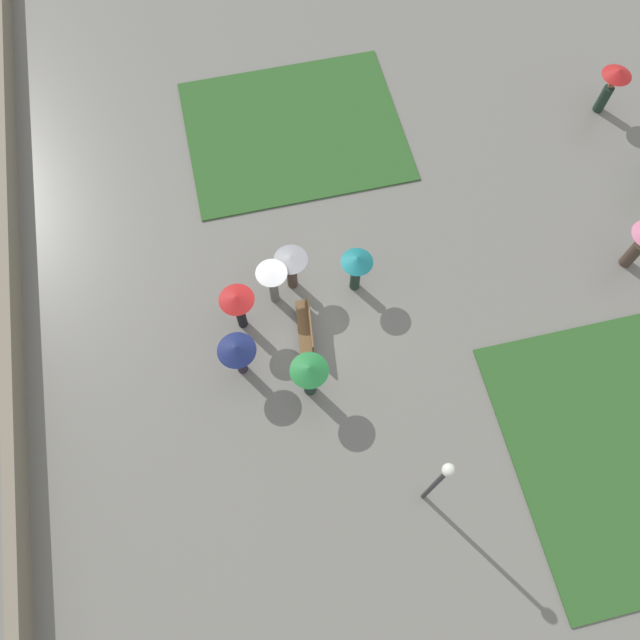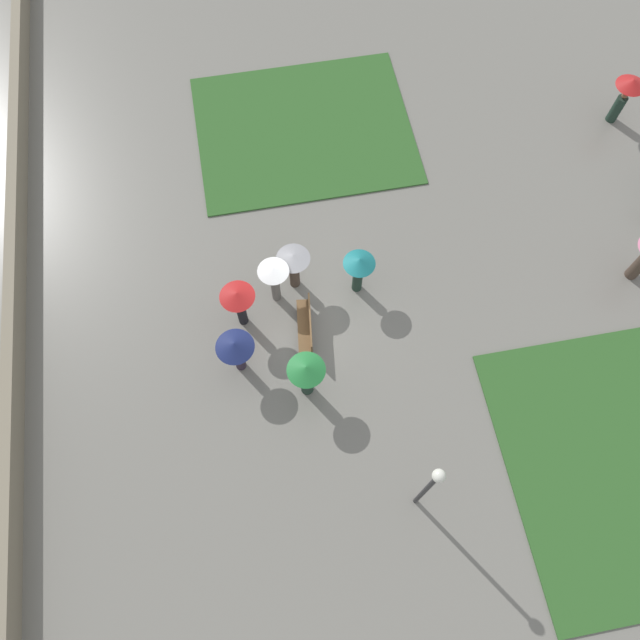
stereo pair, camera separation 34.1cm
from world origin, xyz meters
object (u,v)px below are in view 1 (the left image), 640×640
Objects in this scene: lone_walker_far_path at (613,82)px; crowd_person_green at (309,374)px; crowd_person_white at (272,278)px; crowd_person_grey at (291,265)px; crowd_person_red at (238,304)px; crowd_person_teal at (357,266)px; lamp_post at (439,480)px; park_bench at (307,326)px; crowd_person_navy at (237,352)px.

crowd_person_green is at bearing -63.54° from lone_walker_far_path.
crowd_person_green is 3.21m from crowd_person_white.
crowd_person_grey is 0.92× the size of crowd_person_red.
crowd_person_teal is 1.97m from crowd_person_grey.
lamp_post is 7.54m from crowd_person_white.
lone_walker_far_path is at bearing 139.14° from lamp_post.
lamp_post is at bearing 63.78° from crowd_person_green.
crowd_person_teal is at bearing 130.91° from park_bench.
crowd_person_red is (0.63, -1.14, 0.02)m from crowd_person_white.
crowd_person_grey is 0.93× the size of lone_walker_far_path.
crowd_person_navy is at bearing 60.54° from crowd_person_grey.
crowd_person_green reaches higher than crowd_person_grey.
crowd_person_red is 15.29m from lone_walker_far_path.
crowd_person_navy reaches higher than crowd_person_grey.
lone_walker_far_path is at bearing -15.60° from crowd_person_navy.
crowd_person_green is 15.05m from lone_walker_far_path.
crowd_person_white is (-3.18, -0.43, 0.05)m from crowd_person_green.
crowd_person_teal is (-1.97, 3.96, -0.06)m from crowd_person_navy.
lamp_post reaches higher than crowd_person_teal.
crowd_person_grey is at bearing -76.07° from lone_walker_far_path.
crowd_person_teal is at bearing -15.15° from crowd_person_navy.
lamp_post is 2.06× the size of crowd_person_red.
park_bench is 1.02× the size of crowd_person_grey.
crowd_person_white is at bearing -144.11° from park_bench.
lone_walker_far_path reaches higher than crowd_person_navy.
crowd_person_white is at bearing -157.86° from lamp_post.
crowd_person_navy is 0.99× the size of crowd_person_teal.
crowd_person_red is (0.51, -3.69, 0.09)m from crowd_person_teal.
crowd_person_green is 3.57m from crowd_person_grey.
crowd_person_navy is at bearing -77.67° from crowd_person_teal.
crowd_person_navy is at bearing -89.34° from crowd_person_green.
crowd_person_grey is 2.06m from crowd_person_red.
crowd_person_navy is 4.43m from crowd_person_teal.
lamp_post is at bearing 27.48° from park_bench.
lone_walker_far_path reaches higher than park_bench.
lone_walker_far_path is (-4.98, 13.08, -0.05)m from crowd_person_white.
crowd_person_green reaches higher than park_bench.
crowd_person_green is (-3.71, -2.38, -1.22)m from lamp_post.
crowd_person_grey is (-2.48, 2.06, -0.14)m from crowd_person_navy.
crowd_person_navy is 1.02× the size of crowd_person_grey.
crowd_person_teal is 0.95× the size of lone_walker_far_path.
crowd_person_white reaches higher than crowd_person_teal.
park_bench is 1.00× the size of crowd_person_navy.
crowd_person_teal is 3.73m from crowd_person_red.
crowd_person_white is (0.38, -0.65, 0.15)m from crowd_person_grey.
lone_walker_far_path is (-7.08, 14.49, -0.05)m from crowd_person_navy.
crowd_person_green is 1.01× the size of lone_walker_far_path.
crowd_person_grey is (-7.28, -2.16, -1.32)m from lamp_post.
crowd_person_navy is at bearing 40.23° from crowd_person_red.
lone_walker_far_path is (-8.16, 12.65, -0.00)m from crowd_person_green.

